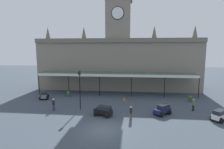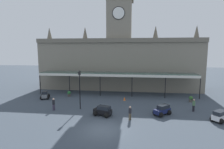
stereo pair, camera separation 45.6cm
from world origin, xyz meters
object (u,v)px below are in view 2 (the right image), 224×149
Objects in this scene: car_white_estate at (220,116)px; traffic_cone at (125,99)px; pedestrian_beside_cars at (194,105)px; pedestrian_crossing_forecourt at (54,104)px; car_black_estate at (103,111)px; planter_by_canopy at (69,94)px; pedestrian_near_entrance at (130,112)px; car_navy_estate at (162,111)px; victorian_lamppost at (80,86)px; planter_near_kerb at (191,99)px; car_grey_sedan at (45,95)px.

traffic_cone is at bearing 147.03° from car_white_estate.
pedestrian_beside_cars and pedestrian_crossing_forecourt have the same top height.
car_black_estate is 2.52× the size of planter_by_canopy.
car_white_estate is 1.44× the size of pedestrian_crossing_forecourt.
pedestrian_beside_cars is at bearing 14.51° from car_black_estate.
pedestrian_near_entrance is (-10.22, -0.87, 0.34)m from car_white_estate.
car_navy_estate is 16.53m from planter_by_canopy.
victorian_lamppost is at bearing -139.08° from traffic_cone.
pedestrian_near_entrance is at bearing -137.51° from planter_near_kerb.
planter_by_canopy is at bearing 172.41° from traffic_cone.
car_navy_estate is at bearing 8.99° from car_black_estate.
pedestrian_beside_cars is (11.63, 3.01, 0.34)m from car_black_estate.
car_white_estate is at bearing -57.96° from pedestrian_beside_cars.
traffic_cone is (-11.30, 7.33, -0.29)m from car_white_estate.
traffic_cone is at bearing -178.55° from planter_near_kerb.
car_navy_estate is at bearing 28.28° from pedestrian_near_entrance.
pedestrian_beside_cars reaches higher than car_white_estate.
pedestrian_crossing_forecourt is (-14.27, 0.03, 0.34)m from car_navy_estate.
pedestrian_crossing_forecourt is at bearing 179.86° from car_navy_estate.
car_black_estate is at bearing 179.55° from car_white_estate.
pedestrian_beside_cars is 1.74× the size of planter_by_canopy.
car_black_estate is at bearing -107.57° from traffic_cone.
planter_near_kerb is (0.97, 4.47, -0.42)m from pedestrian_beside_cars.
pedestrian_crossing_forecourt is 20.52m from planter_near_kerb.
planter_near_kerb is (23.59, 0.74, -0.01)m from car_grey_sedan.
car_navy_estate is 7.90m from traffic_cone.
car_black_estate is at bearing -9.80° from pedestrian_crossing_forecourt.
pedestrian_crossing_forecourt is (-6.92, 1.20, 0.34)m from car_black_estate.
car_grey_sedan is at bearing -153.31° from planter_by_canopy.
pedestrian_beside_cars is at bearing -102.18° from planter_near_kerb.
pedestrian_near_entrance is 14.41m from planter_by_canopy.
car_grey_sedan is 22.93m from pedestrian_beside_cars.
car_black_estate is (-13.59, 0.11, 0.00)m from car_white_estate.
victorian_lamppost reaches higher than planter_by_canopy.
traffic_cone is 10.32m from planter_near_kerb.
car_navy_estate is at bearing -26.44° from planter_by_canopy.
car_navy_estate is 4.69m from pedestrian_beside_cars.
pedestrian_beside_cars is at bearing 23.30° from car_navy_estate.
car_navy_estate is at bearing -156.70° from pedestrian_beside_cars.
planter_near_kerb is (19.52, 6.29, -0.42)m from pedestrian_crossing_forecourt.
victorian_lamppost is (-3.55, 2.17, 2.73)m from car_black_estate.
victorian_lamppost reaches higher than pedestrian_beside_cars.
planter_by_canopy reaches higher than traffic_cone.
planter_by_canopy is at bearing 153.56° from car_navy_estate.
car_white_estate reaches higher than traffic_cone.
pedestrian_beside_cars is 1.00× the size of pedestrian_crossing_forecourt.
car_black_estate is 1.45× the size of pedestrian_near_entrance.
pedestrian_near_entrance is 2.99× the size of traffic_cone.
pedestrian_near_entrance is at bearing -11.94° from pedestrian_crossing_forecourt.
pedestrian_crossing_forecourt reaches higher than planter_by_canopy.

